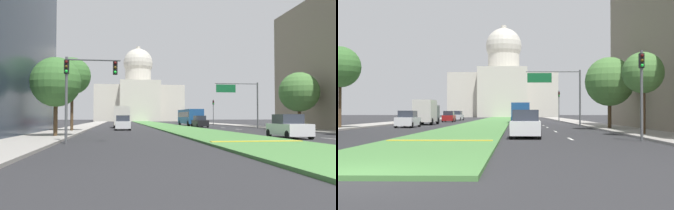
% 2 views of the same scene
% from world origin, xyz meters
% --- Properties ---
extents(ground_plane, '(299.86, 299.86, 0.00)m').
position_xyz_m(ground_plane, '(0.00, 68.15, 0.00)').
color(ground_plane, '#2B2B2D').
extents(grass_median, '(6.24, 122.67, 0.14)m').
position_xyz_m(grass_median, '(0.00, 61.33, 0.07)').
color(grass_median, '#4C8442').
rests_on(grass_median, ground_plane).
extents(median_curb_nose, '(5.61, 0.50, 0.04)m').
position_xyz_m(median_curb_nose, '(0.00, 12.65, 0.16)').
color(median_curb_nose, gold).
rests_on(median_curb_nose, grass_median).
extents(lane_dashes_right, '(0.16, 62.26, 0.01)m').
position_xyz_m(lane_dashes_right, '(7.42, 49.04, 0.00)').
color(lane_dashes_right, silver).
rests_on(lane_dashes_right, ground_plane).
extents(sidewalk_left, '(4.00, 122.67, 0.15)m').
position_xyz_m(sidewalk_left, '(-13.72, 54.52, 0.07)').
color(sidewalk_left, '#9E9991').
rests_on(sidewalk_left, ground_plane).
extents(sidewalk_right, '(4.00, 122.67, 0.15)m').
position_xyz_m(sidewalk_right, '(13.72, 54.52, 0.07)').
color(sidewalk_right, '#9E9991').
rests_on(sidewalk_right, ground_plane).
extents(capitol_building, '(34.27, 29.70, 30.83)m').
position_xyz_m(capitol_building, '(0.00, 135.43, 9.50)').
color(capitol_building, beige).
rests_on(capitol_building, ground_plane).
extents(traffic_light_near_left, '(3.34, 0.35, 5.20)m').
position_xyz_m(traffic_light_near_left, '(-10.37, 14.29, 3.80)').
color(traffic_light_near_left, '#515456').
rests_on(traffic_light_near_left, ground_plane).
extents(traffic_light_far_right, '(0.28, 0.35, 5.20)m').
position_xyz_m(traffic_light_far_right, '(11.22, 62.09, 3.31)').
color(traffic_light_far_right, '#515456').
rests_on(traffic_light_far_right, ground_plane).
extents(overhead_guide_sign, '(6.31, 0.20, 6.50)m').
position_xyz_m(overhead_guide_sign, '(9.02, 39.74, 4.68)').
color(overhead_guide_sign, '#515456').
rests_on(overhead_guide_sign, ground_plane).
extents(street_tree_left_near, '(3.87, 3.87, 6.25)m').
position_xyz_m(street_tree_left_near, '(-12.94, 20.78, 4.30)').
color(street_tree_left_near, '#4C3823').
rests_on(street_tree_left_near, ground_plane).
extents(street_tree_left_mid, '(4.00, 4.00, 8.07)m').
position_xyz_m(street_tree_left_mid, '(-13.10, 31.57, 6.04)').
color(street_tree_left_mid, '#4C3823').
rests_on(street_tree_left_mid, ground_plane).
extents(street_tree_right_mid, '(4.65, 4.65, 6.88)m').
position_xyz_m(street_tree_right_mid, '(12.94, 31.13, 4.55)').
color(street_tree_right_mid, '#4C3823').
rests_on(street_tree_right_mid, ground_plane).
extents(sedan_lead_stopped, '(2.08, 4.34, 1.81)m').
position_xyz_m(sedan_lead_stopped, '(4.67, 17.77, 0.84)').
color(sedan_lead_stopped, silver).
rests_on(sedan_lead_stopped, ground_plane).
extents(sedan_midblock, '(1.91, 4.62, 1.81)m').
position_xyz_m(sedan_midblock, '(-7.57, 36.24, 0.84)').
color(sedan_midblock, silver).
rests_on(sedan_midblock, ground_plane).
extents(sedan_distant, '(1.94, 4.17, 1.83)m').
position_xyz_m(sedan_distant, '(4.51, 45.96, 0.85)').
color(sedan_distant, black).
rests_on(sedan_distant, ground_plane).
extents(sedan_far_horizon, '(2.00, 4.53, 1.83)m').
position_xyz_m(sedan_far_horizon, '(-7.05, 61.59, 0.85)').
color(sedan_far_horizon, maroon).
rests_on(sedan_far_horizon, ground_plane).
extents(sedan_very_far, '(2.22, 4.27, 1.86)m').
position_xyz_m(sedan_very_far, '(-7.48, 75.16, 0.86)').
color(sedan_very_far, '#BCBCC1').
rests_on(sedan_very_far, ground_plane).
extents(box_truck_delivery, '(2.40, 6.40, 3.20)m').
position_xyz_m(box_truck_delivery, '(-7.60, 46.07, 1.68)').
color(box_truck_delivery, '#4C5156').
rests_on(box_truck_delivery, ground_plane).
extents(city_bus, '(2.62, 11.00, 2.95)m').
position_xyz_m(city_bus, '(4.67, 54.28, 1.77)').
color(city_bus, '#1E4C8C').
rests_on(city_bus, ground_plane).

